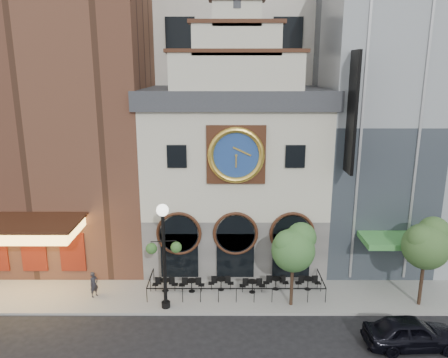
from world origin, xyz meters
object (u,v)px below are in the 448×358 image
at_px(bistro_5, 308,283).
at_px(tree_right, 427,242).
at_px(bistro_0, 165,284).
at_px(car_right, 411,333).
at_px(pedestrian, 94,284).
at_px(bistro_3, 252,286).
at_px(bistro_4, 276,283).
at_px(bistro_2, 221,283).
at_px(tree_left, 294,247).
at_px(lamppost, 164,245).
at_px(bistro_1, 192,285).

bearing_deg(bistro_5, tree_right, -15.25).
distance_m(bistro_0, tree_right, 15.66).
bearing_deg(car_right, pedestrian, 71.99).
bearing_deg(car_right, bistro_0, 64.94).
distance_m(bistro_3, pedestrian, 9.66).
relative_size(bistro_4, car_right, 0.33).
distance_m(bistro_0, pedestrian, 4.29).
bearing_deg(tree_right, car_right, -118.82).
relative_size(bistro_5, pedestrian, 0.99).
xyz_separation_m(bistro_5, tree_right, (6.28, -1.71, 3.43)).
relative_size(car_right, tree_right, 0.89).
distance_m(bistro_2, bistro_5, 5.45).
bearing_deg(tree_right, bistro_0, 174.38).
bearing_deg(bistro_2, pedestrian, -174.04).
distance_m(pedestrian, tree_left, 12.25).
height_order(bistro_4, lamppost, lamppost).
bearing_deg(bistro_3, car_right, -34.18).
xyz_separation_m(bistro_0, bistro_1, (1.66, -0.05, 0.00)).
bearing_deg(bistro_1, tree_left, -14.00).
distance_m(bistro_1, bistro_5, 7.27).
xyz_separation_m(car_right, tree_left, (-5.43, 3.81, 3.00)).
xyz_separation_m(tree_left, tree_right, (7.55, 0.05, 0.24)).
distance_m(bistro_1, bistro_4, 5.27).
height_order(bistro_4, tree_right, tree_right).
bearing_deg(bistro_0, bistro_3, -1.65).
xyz_separation_m(pedestrian, tree_right, (19.43, -0.85, 3.10)).
xyz_separation_m(bistro_1, bistro_3, (3.76, -0.10, 0.00)).
xyz_separation_m(bistro_0, bistro_2, (3.48, 0.16, 0.00)).
distance_m(pedestrian, tree_right, 19.69).
bearing_deg(bistro_3, bistro_2, 170.78).
relative_size(bistro_1, bistro_3, 1.00).
bearing_deg(car_right, bistro_2, 57.34).
height_order(bistro_1, tree_right, tree_right).
bearing_deg(bistro_3, bistro_0, 178.35).
xyz_separation_m(bistro_4, bistro_5, (2.01, -0.02, 0.00)).
height_order(car_right, tree_right, tree_right).
bearing_deg(bistro_0, pedestrian, -171.31).
height_order(bistro_3, tree_left, tree_left).
relative_size(bistro_1, pedestrian, 0.99).
bearing_deg(bistro_5, bistro_1, -177.88).
bearing_deg(bistro_4, bistro_3, -165.50).
relative_size(bistro_2, pedestrian, 0.99).
distance_m(bistro_5, pedestrian, 13.18).
height_order(bistro_0, bistro_5, same).
relative_size(bistro_0, lamppost, 0.25).
bearing_deg(bistro_1, bistro_0, 178.12).
xyz_separation_m(bistro_0, lamppost, (0.28, -1.89, 3.43)).
bearing_deg(pedestrian, bistro_1, -48.95).
height_order(car_right, tree_left, tree_left).
bearing_deg(car_right, bistro_5, 33.92).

